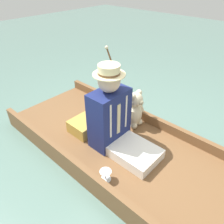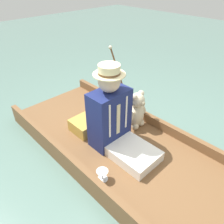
# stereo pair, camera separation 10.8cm
# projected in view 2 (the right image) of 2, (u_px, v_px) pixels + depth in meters

# --- Properties ---
(ground_plane) EXTENTS (16.00, 16.00, 0.00)m
(ground_plane) POSITION_uv_depth(u_px,v_px,m) (122.00, 155.00, 2.45)
(ground_plane) COLOR slate
(punt_boat) EXTENTS (1.17, 2.91, 0.24)m
(punt_boat) POSITION_uv_depth(u_px,v_px,m) (122.00, 150.00, 2.41)
(punt_boat) COLOR brown
(punt_boat) RESTS_ON ground_plane
(seat_cushion) EXTENTS (0.42, 0.29, 0.15)m
(seat_cushion) POSITION_uv_depth(u_px,v_px,m) (89.00, 123.00, 2.61)
(seat_cushion) COLOR #B7933D
(seat_cushion) RESTS_ON punt_boat
(seated_person) EXTENTS (0.42, 0.75, 0.90)m
(seated_person) POSITION_uv_depth(u_px,v_px,m) (114.00, 119.00, 2.22)
(seated_person) COLOR white
(seated_person) RESTS_ON punt_boat
(teddy_bear) EXTENTS (0.33, 0.19, 0.47)m
(teddy_bear) POSITION_uv_depth(u_px,v_px,m) (137.00, 111.00, 2.56)
(teddy_bear) COLOR beige
(teddy_bear) RESTS_ON punt_boat
(wine_glass) EXTENTS (0.11, 0.11, 0.11)m
(wine_glass) POSITION_uv_depth(u_px,v_px,m) (102.00, 173.00, 1.97)
(wine_glass) COLOR silver
(wine_glass) RESTS_ON punt_boat
(walking_cane) EXTENTS (0.04, 0.45, 0.85)m
(walking_cane) POSITION_uv_depth(u_px,v_px,m) (120.00, 77.00, 2.70)
(walking_cane) COLOR brown
(walking_cane) RESTS_ON punt_boat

